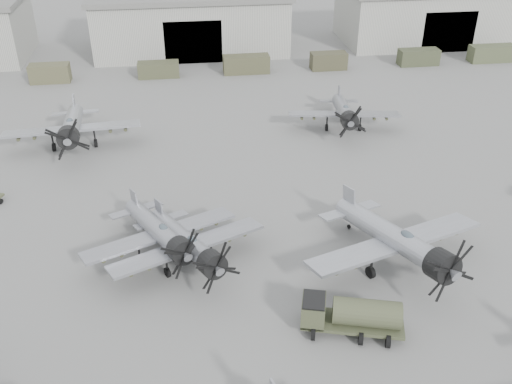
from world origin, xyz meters
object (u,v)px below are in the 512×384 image
aircraft_far_0 (72,127)px  fuel_tanker (351,314)px  aircraft_mid_2 (399,241)px  aircraft_mid_1 (161,233)px  aircraft_extra_555 (189,245)px  aircraft_far_1 (345,112)px

aircraft_far_0 → fuel_tanker: bearing=-59.4°
aircraft_mid_2 → fuel_tanker: (-4.97, -5.47, -1.12)m
aircraft_mid_1 → aircraft_far_0: bearing=90.8°
aircraft_mid_2 → aircraft_extra_555: (-14.65, 2.17, -0.39)m
aircraft_far_0 → aircraft_far_1: aircraft_far_0 is taller
aircraft_far_1 → fuel_tanker: size_ratio=1.79×
aircraft_mid_2 → aircraft_far_1: 23.99m
aircraft_far_0 → fuel_tanker: aircraft_far_0 is taller
aircraft_extra_555 → aircraft_mid_2: bearing=-32.2°
aircraft_far_1 → aircraft_extra_555: 27.78m
aircraft_mid_1 → aircraft_far_0: 21.31m
aircraft_mid_1 → aircraft_far_1: bearing=21.9°
aircraft_mid_2 → aircraft_far_1: size_ratio=1.15×
aircraft_mid_1 → aircraft_mid_2: bearing=-37.2°
aircraft_mid_1 → aircraft_extra_555: 2.66m
aircraft_far_1 → aircraft_extra_555: aircraft_far_1 is taller
aircraft_mid_1 → aircraft_far_1: size_ratio=0.96×
aircraft_mid_2 → aircraft_extra_555: 14.82m
aircraft_extra_555 → aircraft_mid_1: bearing=114.1°
aircraft_mid_2 → aircraft_extra_555: aircraft_mid_2 is taller
aircraft_mid_1 → aircraft_far_1: aircraft_far_1 is taller
aircraft_mid_2 → aircraft_far_0: size_ratio=1.01×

